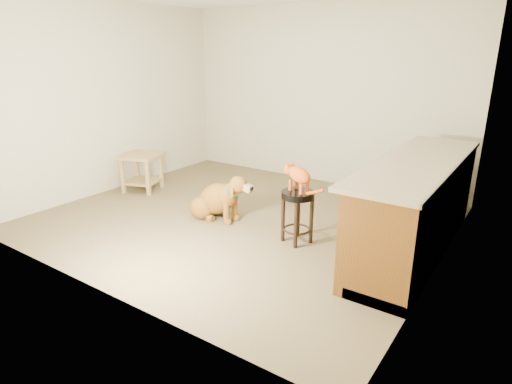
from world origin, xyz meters
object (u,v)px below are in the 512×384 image
Objects in this scene: wood_stool at (404,180)px; golden_retriever at (218,200)px; side_table at (142,167)px; tabby_kitten at (298,175)px; padded_stool at (297,206)px.

wood_stool is 0.70× the size of golden_retriever.
tabby_kitten reaches higher than side_table.
padded_stool is at bearing -6.07° from side_table.
golden_retriever reaches higher than side_table.
golden_retriever is at bearing -162.00° from tabby_kitten.
golden_retriever is at bearing -135.71° from wood_stool.
padded_stool is 1.82m from wood_stool.
golden_retriever is at bearing -8.48° from side_table.
wood_stool is (0.60, 1.72, -0.04)m from padded_stool.
golden_retriever is (-1.71, -1.67, -0.13)m from wood_stool.
wood_stool is at bearing 70.91° from padded_stool.
golden_retriever is 1.22m from tabby_kitten.
padded_stool is 0.81× the size of wood_stool.
padded_stool is 0.34m from tabby_kitten.
padded_stool is 1.13m from golden_retriever.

